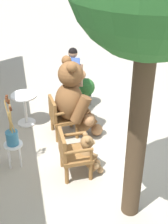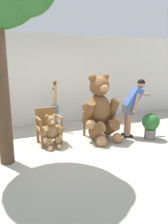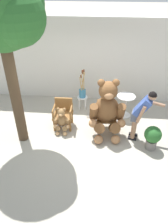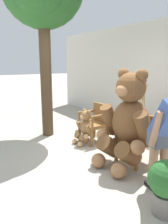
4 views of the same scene
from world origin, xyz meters
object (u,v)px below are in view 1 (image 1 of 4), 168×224
wooden_chair_left (72,152)px  potted_plant (86,89)px  person_visitor (73,77)px  round_side_table (25,106)px  teddy_bear_large (74,99)px  teddy_bear_small (88,154)px  white_stool (14,149)px  wooden_chair_right (61,116)px  brush_bucket (12,135)px

wooden_chair_left → potted_plant: 2.58m
person_visitor → round_side_table: 1.25m
teddy_bear_large → teddy_bear_small: (-1.27, -0.01, -0.44)m
wooden_chair_left → person_visitor: (2.15, -0.42, 0.44)m
white_stool → teddy_bear_large: bearing=-57.7°
teddy_bear_large → white_stool: teddy_bear_large is taller
wooden_chair_right → teddy_bear_large: size_ratio=0.51×
wooden_chair_right → potted_plant: (1.20, -0.79, -0.07)m
white_stool → potted_plant: size_ratio=0.68×
teddy_bear_small → person_visitor: bearing=-3.6°
wooden_chair_left → white_stool: size_ratio=1.87×
wooden_chair_right → round_side_table: (0.61, 0.70, -0.01)m
white_stool → round_side_table: size_ratio=0.64×
white_stool → teddy_bear_small: bearing=-110.3°
teddy_bear_large → brush_bucket: teddy_bear_large is taller
wooden_chair_right → round_side_table: 0.93m
wooden_chair_right → person_visitor: 1.08m
wooden_chair_left → teddy_bear_large: (1.27, -0.27, 0.36)m
teddy_bear_small → brush_bucket: brush_bucket is taller
teddy_bear_small → round_side_table: (1.86, 0.99, 0.07)m
person_visitor → potted_plant: person_visitor is taller
white_stool → potted_plant: potted_plant is taller
teddy_bear_small → round_side_table: size_ratio=1.08×
teddy_bear_large → teddy_bear_small: size_ratio=2.15×
teddy_bear_small → white_stool: size_ratio=1.70×
brush_bucket → round_side_table: (1.39, -0.28, -0.21)m
teddy_bear_small → potted_plant: size_ratio=1.15×
person_visitor → white_stool: person_visitor is taller
potted_plant → person_visitor: bearing=129.3°
teddy_bear_large → brush_bucket: size_ratio=1.75×
teddy_bear_small → brush_bucket: (0.47, 1.27, 0.27)m
person_visitor → brush_bucket: size_ratio=1.58×
brush_bucket → round_side_table: brush_bucket is taller
person_visitor → brush_bucket: 2.20m
brush_bucket → white_stool: bearing=115.7°
brush_bucket → round_side_table: 1.43m
wooden_chair_left → person_visitor: size_ratio=0.57×
wooden_chair_right → teddy_bear_large: 0.45m
brush_bucket → potted_plant: (1.99, -1.78, -0.26)m
wooden_chair_left → white_stool: 1.10m
white_stool → potted_plant: (1.99, -1.79, 0.04)m
round_side_table → wooden_chair_right: bearing=-130.7°
person_visitor → potted_plant: bearing=-50.7°
teddy_bear_large → brush_bucket: 1.50m
teddy_bear_small → potted_plant: bearing=-11.8°
round_side_table → potted_plant: 1.61m
teddy_bear_large → person_visitor: bearing=-9.5°
wooden_chair_right → person_visitor: person_visitor is taller
white_stool → potted_plant: 2.67m
teddy_bear_small → person_visitor: (2.15, -0.14, 0.52)m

